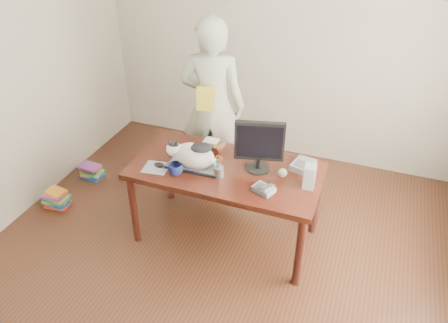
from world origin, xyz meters
TOP-DOWN VIEW (x-y plane):
  - room at (0.00, 0.00)m, footprint 4.50×4.50m
  - desk at (0.00, 0.68)m, footprint 1.60×0.80m
  - keyboard at (-0.25, 0.51)m, footprint 0.48×0.20m
  - cat at (-0.27, 0.51)m, footprint 0.46×0.25m
  - monitor at (0.26, 0.67)m, footprint 0.40×0.24m
  - pen_cup at (-0.02, 0.47)m, footprint 0.11×0.11m
  - mousepad at (-0.56, 0.40)m, footprint 0.23×0.21m
  - mouse at (-0.54, 0.42)m, footprint 0.10×0.07m
  - coffee_mug at (-0.36, 0.37)m, footprint 0.16×0.16m
  - phone at (0.39, 0.40)m, footprint 0.19×0.17m
  - speaker at (0.70, 0.59)m, footprint 0.09×0.10m
  - baseball at (0.47, 0.65)m, footprint 0.07×0.07m
  - book_stack at (-0.23, 0.87)m, footprint 0.21×0.17m
  - calculator at (0.60, 0.83)m, footprint 0.20×0.24m
  - person at (-0.44, 1.39)m, footprint 0.72×0.54m
  - held_book at (-0.44, 1.22)m, footprint 0.18×0.13m
  - book_pile_a at (-1.75, 0.40)m, footprint 0.27×0.22m
  - book_pile_b at (-1.72, 0.95)m, footprint 0.26×0.20m

SIDE VIEW (x-z plane):
  - book_pile_b at x=-1.72m, z-range 0.00..0.15m
  - book_pile_a at x=-1.75m, z-range 0.00..0.18m
  - desk at x=0.00m, z-range 0.23..0.98m
  - mousepad at x=-0.56m, z-range 0.75..0.75m
  - keyboard at x=-0.25m, z-range 0.75..0.78m
  - mouse at x=-0.54m, z-range 0.75..0.79m
  - phone at x=0.39m, z-range 0.74..0.81m
  - calculator at x=0.60m, z-range 0.75..0.81m
  - book_stack at x=-0.23m, z-range 0.75..0.82m
  - baseball at x=0.47m, z-range 0.75..0.82m
  - coffee_mug at x=-0.36m, z-range 0.75..0.85m
  - pen_cup at x=-0.02m, z-range 0.70..0.91m
  - speaker at x=0.70m, z-range 0.75..0.95m
  - cat at x=-0.27m, z-range 0.75..1.01m
  - person at x=-0.44m, z-range 0.00..1.79m
  - monitor at x=0.26m, z-range 0.78..1.23m
  - held_book at x=-0.44m, z-range 0.93..1.17m
  - room at x=0.00m, z-range -0.90..3.60m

